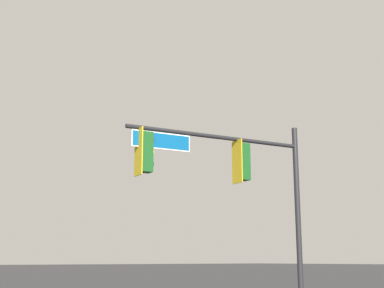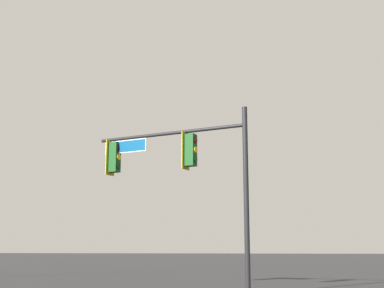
{
  "view_description": "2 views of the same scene",
  "coord_description": "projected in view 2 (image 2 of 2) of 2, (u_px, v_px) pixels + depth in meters",
  "views": [
    {
      "loc": [
        7.11,
        2.81,
        1.83
      ],
      "look_at": [
        -1.4,
        -7.79,
        4.78
      ],
      "focal_mm": 50.0,
      "sensor_mm": 36.0,
      "label": 1
    },
    {
      "loc": [
        -9.01,
        8.68,
        1.34
      ],
      "look_at": [
        -3.42,
        -10.11,
        5.23
      ],
      "focal_mm": 50.0,
      "sensor_mm": 36.0,
      "label": 2
    }
  ],
  "objects": [
    {
      "name": "signal_pole_near",
      "position": [
        176.0,
        162.0,
        18.37
      ],
      "size": [
        5.72,
        1.33,
        5.94
      ],
      "color": "black",
      "rests_on": "ground_plane"
    }
  ]
}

